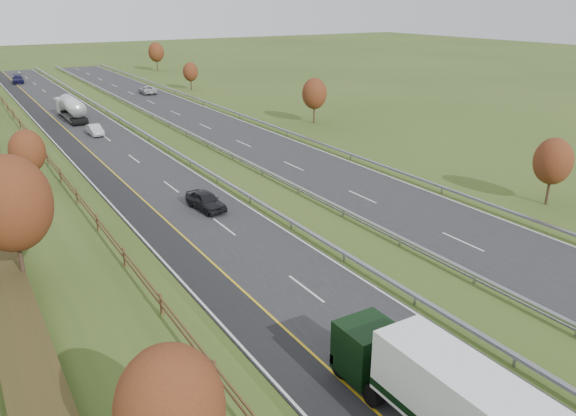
% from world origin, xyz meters
% --- Properties ---
extents(ground, '(400.00, 400.00, 0.00)m').
position_xyz_m(ground, '(8.00, 55.00, 0.00)').
color(ground, '#354B1A').
rests_on(ground, ground).
extents(near_carriageway, '(10.50, 200.00, 0.04)m').
position_xyz_m(near_carriageway, '(0.00, 60.00, 0.02)').
color(near_carriageway, black).
rests_on(near_carriageway, ground).
extents(far_carriageway, '(10.50, 200.00, 0.04)m').
position_xyz_m(far_carriageway, '(16.50, 60.00, 0.02)').
color(far_carriageway, black).
rests_on(far_carriageway, ground).
extents(hard_shoulder, '(3.00, 200.00, 0.04)m').
position_xyz_m(hard_shoulder, '(-3.75, 60.00, 0.02)').
color(hard_shoulder, black).
rests_on(hard_shoulder, ground).
extents(lane_markings, '(26.75, 200.00, 0.01)m').
position_xyz_m(lane_markings, '(6.40, 59.88, 0.05)').
color(lane_markings, silver).
rests_on(lane_markings, near_carriageway).
extents(fence_left, '(0.12, 189.06, 1.20)m').
position_xyz_m(fence_left, '(-8.50, 59.59, 2.73)').
color(fence_left, '#422B19').
rests_on(fence_left, embankment_left).
extents(median_barrier_near, '(0.32, 200.00, 0.71)m').
position_xyz_m(median_barrier_near, '(5.70, 60.00, 0.61)').
color(median_barrier_near, gray).
rests_on(median_barrier_near, ground).
extents(median_barrier_far, '(0.32, 200.00, 0.71)m').
position_xyz_m(median_barrier_far, '(10.80, 60.00, 0.61)').
color(median_barrier_far, gray).
rests_on(median_barrier_far, ground).
extents(outer_barrier_far, '(0.32, 200.00, 0.71)m').
position_xyz_m(outer_barrier_far, '(22.30, 60.00, 0.62)').
color(outer_barrier_far, gray).
rests_on(outer_barrier_far, ground).
extents(trees_far, '(8.45, 118.60, 7.12)m').
position_xyz_m(trees_far, '(29.80, 89.21, 4.25)').
color(trees_far, '#2D2116').
rests_on(trees_far, ground).
extents(road_tanker, '(2.40, 11.22, 3.46)m').
position_xyz_m(road_tanker, '(0.07, 86.04, 1.86)').
color(road_tanker, silver).
rests_on(road_tanker, near_carriageway).
extents(car_dark_near, '(2.40, 4.88, 1.60)m').
position_xyz_m(car_dark_near, '(1.65, 39.44, 0.84)').
color(car_dark_near, black).
rests_on(car_dark_near, near_carriageway).
extents(car_silver_mid, '(1.58, 4.34, 1.42)m').
position_xyz_m(car_silver_mid, '(0.44, 73.60, 0.75)').
color(car_silver_mid, '#B8B7BC').
rests_on(car_silver_mid, near_carriageway).
extents(car_small_far, '(2.78, 5.79, 1.63)m').
position_xyz_m(car_small_far, '(-1.60, 133.80, 0.85)').
color(car_small_far, '#121137').
rests_on(car_small_far, near_carriageway).
extents(car_oncoming, '(2.68, 5.52, 1.51)m').
position_xyz_m(car_oncoming, '(17.77, 104.59, 0.80)').
color(car_oncoming, '#B8B8BD').
rests_on(car_oncoming, far_carriageway).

